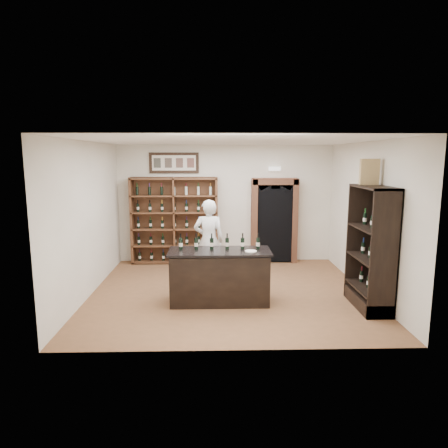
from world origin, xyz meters
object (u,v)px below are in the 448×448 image
at_px(tasting_counter, 220,277).
at_px(shopkeeper, 209,241).
at_px(wine_shelf, 175,220).
at_px(counter_bottle_0, 181,244).
at_px(wine_crate, 369,172).
at_px(side_cabinet, 371,267).

height_order(tasting_counter, shopkeeper, shopkeeper).
relative_size(wine_shelf, shopkeeper, 1.22).
distance_m(counter_bottle_0, shopkeeper, 1.37).
distance_m(wine_shelf, counter_bottle_0, 2.85).
height_order(wine_shelf, wine_crate, wine_crate).
bearing_deg(tasting_counter, counter_bottle_0, 171.50).
relative_size(counter_bottle_0, side_cabinet, 0.14).
distance_m(tasting_counter, counter_bottle_0, 0.95).
distance_m(side_cabinet, shopkeeper, 3.38).
bearing_deg(wine_crate, counter_bottle_0, -173.05).
distance_m(wine_shelf, tasting_counter, 3.19).
xyz_separation_m(wine_shelf, wine_crate, (3.81, -2.90, 1.33)).
bearing_deg(wine_shelf, counter_bottle_0, -82.34).
xyz_separation_m(tasting_counter, wine_crate, (2.71, 0.03, 1.94)).
bearing_deg(counter_bottle_0, tasting_counter, -8.50).
distance_m(wine_shelf, side_cabinet, 5.02).
bearing_deg(tasting_counter, wine_crate, 0.68).
relative_size(tasting_counter, wine_crate, 4.03).
bearing_deg(tasting_counter, side_cabinet, -6.28).
distance_m(tasting_counter, wine_crate, 3.34).
xyz_separation_m(wine_shelf, side_cabinet, (3.82, -3.23, -0.35)).
distance_m(wine_shelf, shopkeeper, 1.82).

